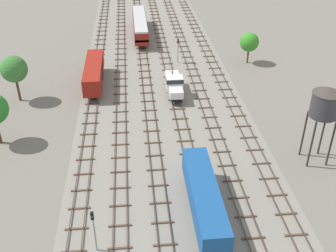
# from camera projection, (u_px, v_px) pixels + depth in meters

# --- Properties ---
(ground_plane) EXTENTS (480.00, 480.00, 0.00)m
(ground_plane) POSITION_uv_depth(u_px,v_px,m) (162.00, 100.00, 65.78)
(ground_plane) COLOR slate
(ballast_bed) EXTENTS (26.11, 176.00, 0.01)m
(ballast_bed) POSITION_uv_depth(u_px,v_px,m) (162.00, 100.00, 65.78)
(ballast_bed) COLOR gray
(ballast_bed) RESTS_ON ground
(track_far_left) EXTENTS (2.40, 126.00, 0.29)m
(track_far_left) POSITION_uv_depth(u_px,v_px,m) (93.00, 99.00, 65.64)
(track_far_left) COLOR #47382D
(track_far_left) RESTS_ON ground
(track_left) EXTENTS (2.40, 126.00, 0.29)m
(track_left) POSITION_uv_depth(u_px,v_px,m) (121.00, 98.00, 66.01)
(track_left) COLOR #47382D
(track_left) RESTS_ON ground
(track_centre_left) EXTENTS (2.40, 126.00, 0.29)m
(track_centre_left) POSITION_uv_depth(u_px,v_px,m) (148.00, 97.00, 66.37)
(track_centre_left) COLOR #47382D
(track_centre_left) RESTS_ON ground
(track_centre) EXTENTS (2.40, 126.00, 0.29)m
(track_centre) POSITION_uv_depth(u_px,v_px,m) (174.00, 95.00, 66.74)
(track_centre) COLOR #47382D
(track_centre) RESTS_ON ground
(track_centre_right) EXTENTS (2.40, 126.00, 0.29)m
(track_centre_right) POSITION_uv_depth(u_px,v_px,m) (201.00, 94.00, 67.10)
(track_centre_right) COLOR #47382D
(track_centre_right) RESTS_ON ground
(track_right) EXTENTS (2.40, 126.00, 0.29)m
(track_right) POSITION_uv_depth(u_px,v_px,m) (227.00, 93.00, 67.47)
(track_right) COLOR #47382D
(track_right) RESTS_ON ground
(freight_boxcar_centre_nearest) EXTENTS (2.87, 14.00, 3.60)m
(freight_boxcar_centre_nearest) POSITION_uv_depth(u_px,v_px,m) (204.00, 197.00, 42.04)
(freight_boxcar_centre_nearest) COLOR #194C8C
(freight_boxcar_centre_nearest) RESTS_ON ground
(shunter_loco_centre_near) EXTENTS (2.74, 8.46, 3.10)m
(shunter_loco_centre_near) POSITION_uv_depth(u_px,v_px,m) (174.00, 84.00, 66.27)
(shunter_loco_centre_near) COLOR white
(shunter_loco_centre_near) RESTS_ON ground
(freight_boxcar_far_left_mid) EXTENTS (2.87, 14.00, 3.60)m
(freight_boxcar_far_left_mid) POSITION_uv_depth(u_px,v_px,m) (94.00, 72.00, 69.14)
(freight_boxcar_far_left_mid) COLOR maroon
(freight_boxcar_far_left_mid) RESTS_ON ground
(diesel_railcar_centre_left_midfar) EXTENTS (2.96, 20.50, 3.80)m
(diesel_railcar_centre_left_midfar) POSITION_uv_depth(u_px,v_px,m) (140.00, 24.00, 91.11)
(diesel_railcar_centre_left_midfar) COLOR maroon
(diesel_railcar_centre_left_midfar) RESTS_ON ground
(water_tower) EXTENTS (3.46, 3.46, 10.02)m
(water_tower) POSITION_uv_depth(u_px,v_px,m) (325.00, 104.00, 47.56)
(water_tower) COLOR #2D2826
(water_tower) RESTS_ON ground
(signal_post_nearest) EXTENTS (0.28, 0.47, 4.87)m
(signal_post_nearest) POSITION_uv_depth(u_px,v_px,m) (178.00, 47.00, 77.25)
(signal_post_nearest) COLOR gray
(signal_post_nearest) RESTS_ON ground
(signal_post_near) EXTENTS (0.28, 0.47, 5.15)m
(signal_post_near) POSITION_uv_depth(u_px,v_px,m) (94.00, 226.00, 37.46)
(signal_post_near) COLOR gray
(signal_post_near) RESTS_ON ground
(lineside_tree_1) EXTENTS (3.59, 3.59, 5.99)m
(lineside_tree_1) POSITION_uv_depth(u_px,v_px,m) (249.00, 42.00, 76.66)
(lineside_tree_1) COLOR #4C331E
(lineside_tree_1) RESTS_ON ground
(lineside_tree_2) EXTENTS (4.18, 4.18, 7.56)m
(lineside_tree_2) POSITION_uv_depth(u_px,v_px,m) (14.00, 69.00, 62.71)
(lineside_tree_2) COLOR #4C331E
(lineside_tree_2) RESTS_ON ground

